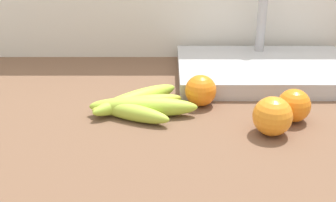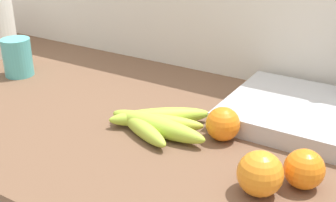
# 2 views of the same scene
# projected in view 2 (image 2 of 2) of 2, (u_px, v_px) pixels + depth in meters

# --- Properties ---
(wall_back) EXTENTS (2.39, 0.06, 1.30)m
(wall_back) POSITION_uv_depth(u_px,v_px,m) (260.00, 156.00, 1.23)
(wall_back) COLOR silver
(wall_back) RESTS_ON ground
(banana_bunch) EXTENTS (0.22, 0.19, 0.04)m
(banana_bunch) POSITION_uv_depth(u_px,v_px,m) (155.00, 123.00, 0.87)
(banana_bunch) COLOR #A9C63F
(banana_bunch) RESTS_ON counter
(orange_back_right) EXTENTS (0.07, 0.07, 0.07)m
(orange_back_right) POSITION_uv_depth(u_px,v_px,m) (223.00, 124.00, 0.83)
(orange_back_right) COLOR orange
(orange_back_right) RESTS_ON counter
(orange_front) EXTENTS (0.07, 0.07, 0.07)m
(orange_front) POSITION_uv_depth(u_px,v_px,m) (260.00, 174.00, 0.67)
(orange_front) COLOR orange
(orange_front) RESTS_ON counter
(orange_back_left) EXTENTS (0.07, 0.07, 0.07)m
(orange_back_left) POSITION_uv_depth(u_px,v_px,m) (304.00, 169.00, 0.69)
(orange_back_left) COLOR orange
(orange_back_left) RESTS_ON counter
(sink_basin) EXTENTS (0.43, 0.28, 0.24)m
(sink_basin) POSITION_uv_depth(u_px,v_px,m) (333.00, 118.00, 0.88)
(sink_basin) COLOR #B7BABF
(sink_basin) RESTS_ON counter
(mug) EXTENTS (0.08, 0.08, 0.10)m
(mug) POSITION_uv_depth(u_px,v_px,m) (17.00, 57.00, 1.14)
(mug) COLOR #56BBBF
(mug) RESTS_ON counter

